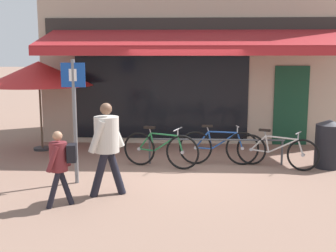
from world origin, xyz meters
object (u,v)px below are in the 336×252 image
at_px(pedestrian_child, 61,160).
at_px(litter_bin, 328,144).
at_px(bicycle_blue, 219,147).
at_px(bicycle_green, 160,149).
at_px(pedestrian_adult, 107,140).
at_px(parking_sign, 74,108).
at_px(bicycle_silver, 276,151).
at_px(cafe_parasol, 39,74).

xyz_separation_m(pedestrian_child, litter_bin, (4.98, 2.56, -0.24)).
relative_size(bicycle_blue, litter_bin, 1.69).
xyz_separation_m(bicycle_green, pedestrian_adult, (-0.79, -1.86, 0.56)).
relative_size(pedestrian_adult, parking_sign, 0.70).
bearing_deg(bicycle_silver, litter_bin, 27.97).
relative_size(parking_sign, cafe_parasol, 0.87).
height_order(bicycle_silver, cafe_parasol, cafe_parasol).
relative_size(bicycle_green, bicycle_blue, 0.94).
xyz_separation_m(bicycle_blue, parking_sign, (-2.76, -1.50, 1.02)).
xyz_separation_m(bicycle_silver, pedestrian_adult, (-3.25, -1.95, 0.59)).
bearing_deg(pedestrian_adult, litter_bin, -147.03).
height_order(pedestrian_child, cafe_parasol, cafe_parasol).
bearing_deg(pedestrian_adult, bicycle_green, -104.60).
xyz_separation_m(pedestrian_adult, cafe_parasol, (-2.31, 3.43, 0.96)).
relative_size(pedestrian_child, litter_bin, 1.18).
distance_m(bicycle_green, bicycle_silver, 2.47).
height_order(bicycle_blue, cafe_parasol, cafe_parasol).
bearing_deg(bicycle_silver, bicycle_green, -152.02).
height_order(pedestrian_adult, pedestrian_child, pedestrian_adult).
xyz_separation_m(parking_sign, cafe_parasol, (-1.60, 2.76, 0.51)).
relative_size(bicycle_silver, parking_sign, 0.71).
bearing_deg(litter_bin, bicycle_silver, -177.81).
height_order(bicycle_silver, parking_sign, parking_sign).
relative_size(bicycle_silver, litter_bin, 1.58).
distance_m(bicycle_green, parking_sign, 2.17).
bearing_deg(cafe_parasol, bicycle_silver, -14.85).
bearing_deg(bicycle_blue, pedestrian_adult, -131.86).
height_order(bicycle_green, parking_sign, parking_sign).
bearing_deg(pedestrian_child, cafe_parasol, -76.38).
xyz_separation_m(pedestrian_adult, litter_bin, (4.35, 1.99, -0.44)).
xyz_separation_m(bicycle_silver, parking_sign, (-3.97, -1.28, 1.05)).
distance_m(bicycle_blue, pedestrian_child, 3.85).
bearing_deg(pedestrian_child, pedestrian_adult, -146.94).
bearing_deg(cafe_parasol, pedestrian_child, -67.10).
relative_size(bicycle_silver, cafe_parasol, 0.62).
distance_m(pedestrian_child, parking_sign, 1.41).
bearing_deg(bicycle_silver, parking_sign, -136.35).
bearing_deg(bicycle_blue, parking_sign, -150.03).
distance_m(parking_sign, cafe_parasol, 3.23).
bearing_deg(bicycle_blue, cafe_parasol, 165.39).
xyz_separation_m(bicycle_green, pedestrian_child, (-1.41, -2.43, 0.36)).
distance_m(pedestrian_child, litter_bin, 5.60).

